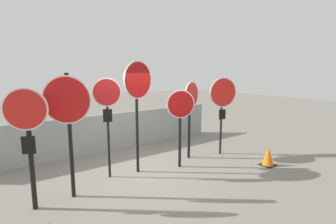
{
  "coord_description": "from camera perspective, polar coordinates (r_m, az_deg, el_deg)",
  "views": [
    {
      "loc": [
        -3.24,
        -5.45,
        2.6
      ],
      "look_at": [
        0.77,
        0.0,
        1.48
      ],
      "focal_mm": 28.0,
      "sensor_mm": 36.0,
      "label": 1
    }
  ],
  "objects": [
    {
      "name": "ground_plane",
      "position": [
        6.85,
        -5.33,
        -12.92
      ],
      "size": [
        40.0,
        40.0,
        0.0
      ],
      "primitive_type": "plane",
      "color": "gray"
    },
    {
      "name": "fence_back",
      "position": [
        8.59,
        -13.16,
        -4.35
      ],
      "size": [
        8.15,
        0.12,
        1.19
      ],
      "color": "gray",
      "rests_on": "ground"
    },
    {
      "name": "stop_sign_0",
      "position": [
        5.26,
        -28.28,
        -3.16
      ],
      "size": [
        0.7,
        0.35,
        2.28
      ],
      "rotation": [
        0.0,
        0.0,
        -0.45
      ],
      "color": "black",
      "rests_on": "ground"
    },
    {
      "name": "stop_sign_1",
      "position": [
        5.41,
        -21.01,
        0.24
      ],
      "size": [
        0.79,
        0.54,
        2.52
      ],
      "rotation": [
        0.0,
        0.0,
        -0.59
      ],
      "color": "black",
      "rests_on": "ground"
    },
    {
      "name": "stop_sign_2",
      "position": [
        6.2,
        -13.11,
        1.76
      ],
      "size": [
        0.62,
        0.29,
        2.4
      ],
      "rotation": [
        0.0,
        0.0,
        -0.41
      ],
      "color": "black",
      "rests_on": "ground"
    },
    {
      "name": "stop_sign_3",
      "position": [
        6.38,
        -6.58,
        4.51
      ],
      "size": [
        0.89,
        0.27,
        2.79
      ],
      "rotation": [
        0.0,
        0.0,
        0.26
      ],
      "color": "black",
      "rests_on": "ground"
    },
    {
      "name": "stop_sign_4",
      "position": [
        6.75,
        2.72,
        -0.2
      ],
      "size": [
        0.68,
        0.33,
        2.07
      ],
      "rotation": [
        0.0,
        0.0,
        -0.43
      ],
      "color": "black",
      "rests_on": "ground"
    },
    {
      "name": "stop_sign_5",
      "position": [
        7.5,
        4.98,
        1.6
      ],
      "size": [
        0.71,
        0.3,
        2.24
      ],
      "rotation": [
        0.0,
        0.0,
        0.37
      ],
      "color": "black",
      "rests_on": "ground"
    },
    {
      "name": "stop_sign_6",
      "position": [
        7.96,
        11.83,
        2.95
      ],
      "size": [
        0.85,
        0.28,
        2.35
      ],
      "rotation": [
        0.0,
        0.0,
        -0.28
      ],
      "color": "black",
      "rests_on": "ground"
    },
    {
      "name": "traffic_cone_0",
      "position": [
        7.68,
        20.95,
        -8.98
      ],
      "size": [
        0.37,
        0.37,
        0.52
      ],
      "color": "black",
      "rests_on": "ground"
    }
  ]
}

